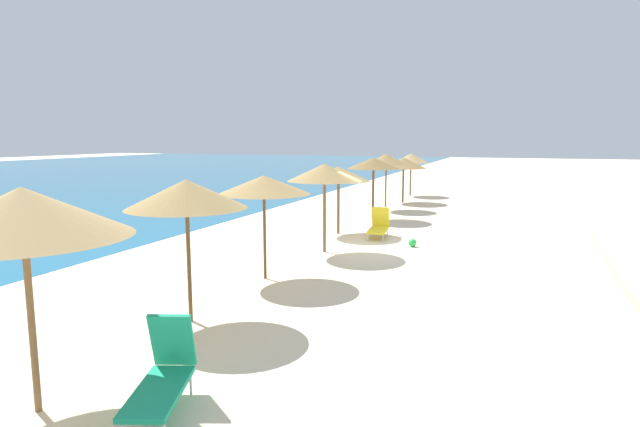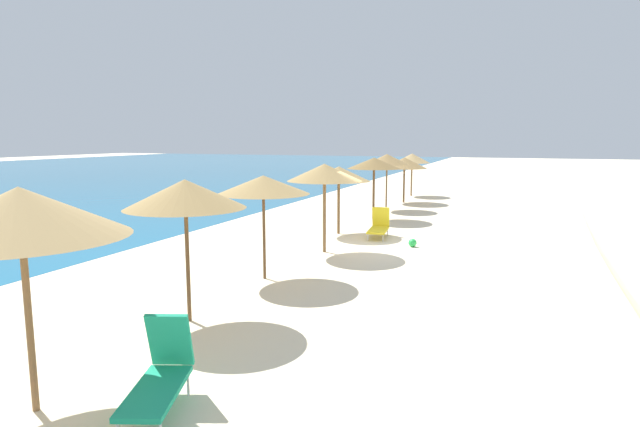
% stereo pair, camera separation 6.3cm
% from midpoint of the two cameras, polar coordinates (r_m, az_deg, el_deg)
% --- Properties ---
extents(ground_plane, '(160.00, 160.00, 0.00)m').
position_cam_midpoint_polar(ground_plane, '(16.93, 4.71, -3.70)').
color(ground_plane, beige).
extents(beach_umbrella_1, '(2.61, 2.61, 2.91)m').
position_cam_midpoint_polar(beach_umbrella_1, '(7.38, -29.65, 0.08)').
color(beach_umbrella_1, brown).
rests_on(beach_umbrella_1, ground_plane).
extents(beach_umbrella_2, '(2.27, 2.27, 2.74)m').
position_cam_midpoint_polar(beach_umbrella_2, '(10.07, -14.30, 2.05)').
color(beach_umbrella_2, brown).
rests_on(beach_umbrella_2, ground_plane).
extents(beach_umbrella_3, '(2.29, 2.29, 2.59)m').
position_cam_midpoint_polar(beach_umbrella_3, '(12.89, -6.05, 3.11)').
color(beach_umbrella_3, brown).
rests_on(beach_umbrella_3, ground_plane).
extents(beach_umbrella_4, '(2.28, 2.28, 2.72)m').
position_cam_midpoint_polar(beach_umbrella_4, '(15.88, 0.60, 4.46)').
color(beach_umbrella_4, brown).
rests_on(beach_umbrella_4, ground_plane).
extents(beach_umbrella_5, '(2.28, 2.28, 2.47)m').
position_cam_midpoint_polar(beach_umbrella_5, '(19.03, 2.15, 4.31)').
color(beach_umbrella_5, brown).
rests_on(beach_umbrella_5, ground_plane).
extents(beach_umbrella_6, '(2.28, 2.28, 2.66)m').
position_cam_midpoint_polar(beach_umbrella_6, '(22.54, 5.98, 5.45)').
color(beach_umbrella_6, brown).
rests_on(beach_umbrella_6, ground_plane).
extents(beach_umbrella_7, '(2.18, 2.18, 2.71)m').
position_cam_midpoint_polar(beach_umbrella_7, '(25.72, 7.37, 5.85)').
color(beach_umbrella_7, brown).
rests_on(beach_umbrella_7, ground_plane).
extents(beach_umbrella_8, '(2.42, 2.42, 2.45)m').
position_cam_midpoint_polar(beach_umbrella_8, '(28.66, 9.24, 5.45)').
color(beach_umbrella_8, brown).
rests_on(beach_umbrella_8, ground_plane).
extents(beach_umbrella_9, '(2.15, 2.15, 2.55)m').
position_cam_midpoint_polar(beach_umbrella_9, '(32.14, 10.04, 5.93)').
color(beach_umbrella_9, brown).
rests_on(beach_umbrella_9, ground_plane).
extents(lounge_chair_0, '(1.52, 0.77, 1.02)m').
position_cam_midpoint_polar(lounge_chair_0, '(18.66, 6.53, -1.37)').
color(lounge_chair_0, yellow).
rests_on(lounge_chair_0, ground_plane).
extents(lounge_chair_1, '(1.62, 1.06, 1.17)m').
position_cam_midpoint_polar(lounge_chair_1, '(7.34, -16.72, -16.37)').
color(lounge_chair_1, '#199972').
rests_on(lounge_chair_1, ground_plane).
extents(beach_ball, '(0.27, 0.27, 0.27)m').
position_cam_midpoint_polar(beach_ball, '(17.20, 10.14, -3.16)').
color(beach_ball, green).
rests_on(beach_ball, ground_plane).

